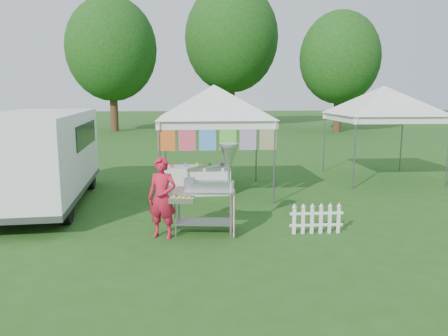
{
  "coord_description": "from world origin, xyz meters",
  "views": [
    {
      "loc": [
        -0.76,
        -8.55,
        2.78
      ],
      "look_at": [
        0.07,
        1.13,
        1.1
      ],
      "focal_mm": 35.0,
      "sensor_mm": 36.0,
      "label": 1
    }
  ],
  "objects": [
    {
      "name": "canopy_main",
      "position": [
        0.0,
        3.49,
        2.99
      ],
      "size": [
        4.24,
        4.24,
        3.45
      ],
      "color": "#59595E",
      "rests_on": "ground"
    },
    {
      "name": "canopy_right",
      "position": [
        5.5,
        5.0,
        2.99
      ],
      "size": [
        4.24,
        4.24,
        3.45
      ],
      "color": "#59595E",
      "rests_on": "ground"
    },
    {
      "name": "cargo_van",
      "position": [
        -4.45,
        2.57,
        1.24
      ],
      "size": [
        2.58,
        5.67,
        2.3
      ],
      "rotation": [
        0.0,
        0.0,
        0.07
      ],
      "color": "white",
      "rests_on": "ground"
    },
    {
      "name": "tree_mid",
      "position": [
        3.0,
        28.0,
        7.14
      ],
      "size": [
        7.6,
        7.6,
        11.52
      ],
      "color": "#3A1F15",
      "rests_on": "ground"
    },
    {
      "name": "ground",
      "position": [
        0.0,
        0.0,
        0.0
      ],
      "size": [
        120.0,
        120.0,
        0.0
      ],
      "primitive_type": "plane",
      "color": "#244E16",
      "rests_on": "ground"
    },
    {
      "name": "vendor",
      "position": [
        -1.24,
        -0.32,
        0.79
      ],
      "size": [
        0.67,
        0.55,
        1.58
      ],
      "primitive_type": "imported",
      "rotation": [
        0.0,
        0.0,
        -0.34
      ],
      "color": "red",
      "rests_on": "ground"
    },
    {
      "name": "tree_left",
      "position": [
        -6.0,
        24.0,
        5.83
      ],
      "size": [
        6.4,
        6.4,
        9.53
      ],
      "color": "#3A1F15",
      "rests_on": "ground"
    },
    {
      "name": "tree_right",
      "position": [
        10.0,
        22.0,
        5.18
      ],
      "size": [
        5.6,
        5.6,
        8.42
      ],
      "color": "#3A1F15",
      "rests_on": "ground"
    },
    {
      "name": "display_table",
      "position": [
        -0.48,
        3.36,
        0.39
      ],
      "size": [
        1.8,
        0.7,
        0.77
      ],
      "primitive_type": "cube",
      "color": "white",
      "rests_on": "ground"
    },
    {
      "name": "picket_fence",
      "position": [
        1.79,
        -0.37,
        0.29
      ],
      "size": [
        1.08,
        0.04,
        0.56
      ],
      "rotation": [
        0.0,
        0.0,
        -0.01
      ],
      "color": "white",
      "rests_on": "ground"
    },
    {
      "name": "donut_cart",
      "position": [
        -0.24,
        -0.18,
        1.06
      ],
      "size": [
        1.38,
        0.86,
        1.81
      ],
      "rotation": [
        0.0,
        0.0,
        -0.13
      ],
      "color": "gray",
      "rests_on": "ground"
    }
  ]
}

